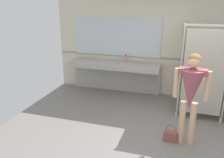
# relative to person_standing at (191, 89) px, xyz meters

# --- Properties ---
(ground_plane) EXTENTS (7.09, 5.58, 0.10)m
(ground_plane) POSITION_rel_person_standing_xyz_m (-0.20, -0.20, -1.13)
(ground_plane) COLOR gray
(wall_back) EXTENTS (7.09, 0.12, 2.84)m
(wall_back) POSITION_rel_person_standing_xyz_m (-0.20, 2.35, 0.34)
(wall_back) COLOR beige
(wall_back) RESTS_ON ground_plane
(wall_back_tile_band) EXTENTS (7.09, 0.01, 0.06)m
(wall_back_tile_band) POSITION_rel_person_standing_xyz_m (-0.20, 2.28, -0.03)
(wall_back_tile_band) COLOR #9E937F
(wall_back_tile_band) RESTS_ON wall_back
(vanity_counter) EXTENTS (2.57, 0.59, 1.01)m
(vanity_counter) POSITION_rel_person_standing_xyz_m (-1.99, 2.06, -0.42)
(vanity_counter) COLOR #B2ADA3
(vanity_counter) RESTS_ON ground_plane
(mirror_panel) EXTENTS (2.47, 0.02, 1.05)m
(mirror_panel) POSITION_rel_person_standing_xyz_m (-1.99, 2.27, 0.50)
(mirror_panel) COLOR silver
(mirror_panel) RESTS_ON wall_back
(person_standing) EXTENTS (0.59, 0.43, 1.70)m
(person_standing) POSITION_rel_person_standing_xyz_m (0.00, 0.00, 0.00)
(person_standing) COLOR #DBAD89
(person_standing) RESTS_ON ground_plane
(handbag) EXTENTS (0.25, 0.11, 0.35)m
(handbag) POSITION_rel_person_standing_xyz_m (-0.27, -0.02, -0.96)
(handbag) COLOR #934C42
(handbag) RESTS_ON ground_plane
(soap_dispenser) EXTENTS (0.07, 0.07, 0.22)m
(soap_dispenser) POSITION_rel_person_standing_xyz_m (-1.68, 2.15, -0.08)
(soap_dispenser) COLOR #D899B2
(soap_dispenser) RESTS_ON vanity_counter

